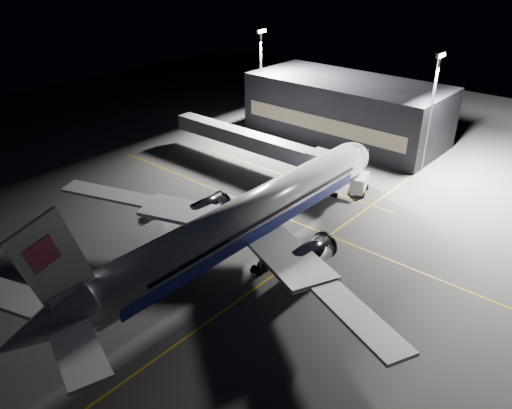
{
  "coord_description": "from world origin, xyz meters",
  "views": [
    {
      "loc": [
        -42.09,
        -37.24,
        36.42
      ],
      "look_at": [
        1.75,
        0.46,
        6.0
      ],
      "focal_mm": 35.0,
      "sensor_mm": 36.0,
      "label": 1
    }
  ],
  "objects": [
    {
      "name": "safety_cone_a",
      "position": [
        -1.14,
        14.0,
        0.34
      ],
      "size": [
        0.45,
        0.45,
        0.68
      ],
      "primitive_type": "cone",
      "color": "#E75B09",
      "rests_on": "ground"
    },
    {
      "name": "baggage_tug",
      "position": [
        -0.94,
        17.91,
        0.8
      ],
      "size": [
        2.67,
        2.28,
        1.74
      ],
      "rotation": [
        0.0,
        0.0,
        -0.17
      ],
      "color": "black",
      "rests_on": "ground"
    },
    {
      "name": "safety_cone_b",
      "position": [
        -0.23,
        6.53,
        0.31
      ],
      "size": [
        0.41,
        0.41,
        0.62
      ],
      "primitive_type": "cone",
      "color": "#E75B09",
      "rests_on": "ground"
    },
    {
      "name": "floodlight_mast_north",
      "position": [
        40.0,
        31.99,
        12.37
      ],
      "size": [
        2.4,
        0.68,
        20.7
      ],
      "color": "#59595E",
      "rests_on": "ground"
    },
    {
      "name": "jet_bridge",
      "position": [
        22.0,
        18.06,
        4.58
      ],
      "size": [
        3.6,
        34.4,
        6.3
      ],
      "color": "#B2B2B7",
      "rests_on": "ground"
    },
    {
      "name": "service_truck",
      "position": [
        25.26,
        -1.82,
        1.6
      ],
      "size": [
        6.26,
        4.08,
        2.99
      ],
      "rotation": [
        0.0,
        0.0,
        0.33
      ],
      "color": "silver",
      "rests_on": "ground"
    },
    {
      "name": "terminal",
      "position": [
        45.98,
        14.0,
        6.0
      ],
      "size": [
        18.12,
        40.0,
        12.0
      ],
      "color": "black",
      "rests_on": "ground"
    },
    {
      "name": "guide_line_cross",
      "position": [
        0.0,
        -6.0,
        0.01
      ],
      "size": [
        70.0,
        0.25,
        0.01
      ],
      "primitive_type": "cube",
      "color": "gold",
      "rests_on": "ground"
    },
    {
      "name": "guide_line_main",
      "position": [
        10.0,
        0.0,
        0.01
      ],
      "size": [
        0.25,
        80.0,
        0.01
      ],
      "primitive_type": "cube",
      "color": "gold",
      "rests_on": "ground"
    },
    {
      "name": "floodlight_mast_south",
      "position": [
        40.0,
        -6.01,
        12.37
      ],
      "size": [
        2.4,
        0.67,
        20.7
      ],
      "color": "#59595E",
      "rests_on": "ground"
    },
    {
      "name": "airliner",
      "position": [
        -1.08,
        0.0,
        5.16
      ],
      "size": [
        61.48,
        54.22,
        16.64
      ],
      "color": "silver",
      "rests_on": "ground"
    },
    {
      "name": "safety_cone_c",
      "position": [
        3.35,
        14.0,
        0.28
      ],
      "size": [
        0.37,
        0.37,
        0.56
      ],
      "primitive_type": "cone",
      "color": "#E75B09",
      "rests_on": "ground"
    },
    {
      "name": "guide_line_side",
      "position": [
        22.0,
        10.0,
        0.01
      ],
      "size": [
        0.25,
        40.0,
        0.01
      ],
      "primitive_type": "cube",
      "color": "gold",
      "rests_on": "ground"
    },
    {
      "name": "ground",
      "position": [
        0.0,
        0.0,
        0.0
      ],
      "size": [
        200.0,
        200.0,
        0.0
      ],
      "primitive_type": "plane",
      "color": "#4C4C4F",
      "rests_on": "ground"
    }
  ]
}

